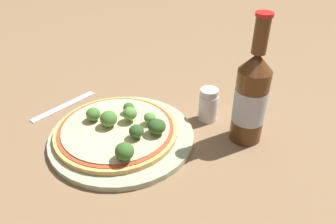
# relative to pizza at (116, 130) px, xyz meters

# --- Properties ---
(ground_plane) EXTENTS (3.00, 3.00, 0.00)m
(ground_plane) POSITION_rel_pizza_xyz_m (-0.01, 0.02, -0.02)
(ground_plane) COLOR #846647
(plate) EXTENTS (0.28, 0.28, 0.01)m
(plate) POSITION_rel_pizza_xyz_m (0.01, 0.00, -0.01)
(plate) COLOR #A3B293
(plate) RESTS_ON ground_plane
(pizza) EXTENTS (0.24, 0.24, 0.01)m
(pizza) POSITION_rel_pizza_xyz_m (0.00, 0.00, 0.00)
(pizza) COLOR tan
(pizza) RESTS_ON plate
(broccoli_floret_0) EXTENTS (0.03, 0.03, 0.03)m
(broccoli_floret_0) POSITION_rel_pizza_xyz_m (-0.01, -0.01, 0.02)
(broccoli_floret_0) COLOR #89A866
(broccoli_floret_0) RESTS_ON pizza
(broccoli_floret_1) EXTENTS (0.03, 0.03, 0.03)m
(broccoli_floret_1) POSITION_rel_pizza_xyz_m (0.07, 0.04, 0.02)
(broccoli_floret_1) COLOR #89A866
(broccoli_floret_1) RESTS_ON pizza
(broccoli_floret_2) EXTENTS (0.03, 0.03, 0.03)m
(broccoli_floret_2) POSITION_rel_pizza_xyz_m (0.05, 0.00, 0.02)
(broccoli_floret_2) COLOR #89A866
(broccoli_floret_2) RESTS_ON pizza
(broccoli_floret_3) EXTENTS (0.03, 0.03, 0.03)m
(broccoli_floret_3) POSITION_rel_pizza_xyz_m (0.01, 0.03, 0.03)
(broccoli_floret_3) COLOR #89A866
(broccoli_floret_3) RESTS_ON pizza
(broccoli_floret_4) EXTENTS (0.03, 0.03, 0.03)m
(broccoli_floret_4) POSITION_rel_pizza_xyz_m (0.08, -0.05, 0.02)
(broccoli_floret_4) COLOR #89A866
(broccoli_floret_4) RESTS_ON pizza
(broccoli_floret_5) EXTENTS (0.02, 0.02, 0.02)m
(broccoli_floret_5) POSITION_rel_pizza_xyz_m (0.04, 0.05, 0.02)
(broccoli_floret_5) COLOR #89A866
(broccoli_floret_5) RESTS_ON pizza
(broccoli_floret_6) EXTENTS (0.03, 0.03, 0.03)m
(broccoli_floret_6) POSITION_rel_pizza_xyz_m (-0.05, -0.01, 0.02)
(broccoli_floret_6) COLOR #89A866
(broccoli_floret_6) RESTS_ON pizza
(broccoli_floret_7) EXTENTS (0.02, 0.02, 0.02)m
(broccoli_floret_7) POSITION_rel_pizza_xyz_m (-0.02, 0.05, 0.02)
(broccoli_floret_7) COLOR #89A866
(broccoli_floret_7) RESTS_ON pizza
(beer_bottle) EXTENTS (0.06, 0.06, 0.25)m
(beer_bottle) POSITION_rel_pizza_xyz_m (0.19, 0.17, 0.07)
(beer_bottle) COLOR #563319
(beer_bottle) RESTS_ON ground_plane
(pepper_shaker) EXTENTS (0.04, 0.04, 0.07)m
(pepper_shaker) POSITION_rel_pizza_xyz_m (0.10, 0.17, 0.02)
(pepper_shaker) COLOR silver
(pepper_shaker) RESTS_ON ground_plane
(fork) EXTENTS (0.02, 0.16, 0.00)m
(fork) POSITION_rel_pizza_xyz_m (-0.18, -0.00, -0.02)
(fork) COLOR #B2B2B7
(fork) RESTS_ON ground_plane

